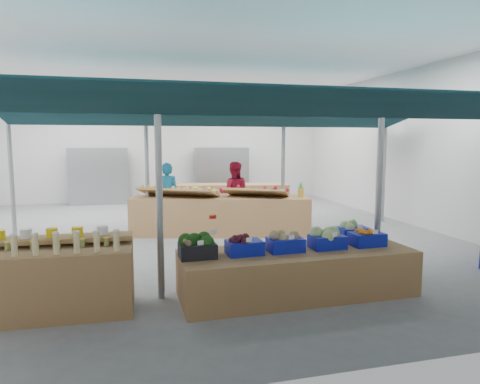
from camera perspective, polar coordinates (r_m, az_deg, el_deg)
The scene contains 23 objects.
floor at distance 10.44m, azimuth -6.44°, elevation -5.79°, with size 13.00×13.00×0.00m, color slate.
hall at distance 11.62m, azimuth -7.61°, elevation 8.61°, with size 13.00×13.00×13.00m.
pole_grid at distance 8.62m, azimuth -0.03°, elevation 3.77°, with size 10.00×4.60×3.00m.
awnings at distance 8.62m, azimuth -0.03°, elevation 10.21°, with size 9.50×7.08×0.30m.
back_shelving_left at distance 16.18m, azimuth -18.28°, elevation 1.97°, with size 2.00×0.50×2.00m, color #B23F33.
back_shelving_right at distance 16.49m, azimuth -2.48°, elevation 2.39°, with size 2.00×0.50×2.00m, color #B23F33.
bottle_shelf at distance 6.24m, azimuth -23.26°, elevation -10.49°, with size 1.99×1.23×1.15m.
veg_counter at distance 6.48m, azimuth 7.62°, elevation -10.60°, with size 3.44×1.15×0.67m, color #956341.
fruit_counter at distance 10.50m, azimuth -2.59°, elevation -3.12°, with size 4.29×1.02×0.92m, color #956341.
far_counter at distance 14.57m, azimuth -2.51°, elevation -0.53°, with size 4.53×0.91×0.82m, color #956341.
vendor_left at distance 11.35m, azimuth -9.69°, elevation -0.43°, with size 0.63×0.41×1.72m, color #166691.
vendor_right at distance 11.63m, azimuth -0.81°, elevation -0.16°, with size 0.83×0.65×1.72m, color maroon.
crate_broccoli at distance 5.94m, azimuth -5.69°, elevation -7.24°, with size 0.51×0.41×0.35m.
crate_beets at distance 6.09m, azimuth 0.58°, elevation -7.10°, with size 0.51×0.41×0.29m.
crate_celeriac at distance 6.29m, azimuth 6.07°, elevation -6.60°, with size 0.51×0.41×0.31m.
crate_cabbage at distance 6.55m, azimuth 11.56°, elevation -6.02°, with size 0.51×0.41×0.35m.
crate_carrots at distance 6.89m, azimuth 16.55°, elevation -5.95°, with size 0.51×0.41×0.29m.
sparrow at distance 5.79m, azimuth -7.01°, elevation -6.74°, with size 0.12×0.09×0.11m.
pole_ribbon at distance 6.65m, azimuth -3.65°, elevation -3.49°, with size 0.12×0.12×0.28m.
apple_heap_yellow at distance 10.40m, azimuth -8.27°, elevation 0.21°, with size 2.00×1.52×0.27m.
apple_heap_red at distance 10.30m, azimuth 2.20°, elevation 0.21°, with size 1.65×1.33×0.27m.
pineapple at distance 10.40m, azimuth 8.12°, elevation 0.30°, with size 0.14×0.14×0.39m.
crate_extra at distance 7.24m, azimuth 14.76°, elevation -4.98°, with size 0.51×0.41×0.32m.
Camera 1 is at (-1.38, -10.09, 2.27)m, focal length 32.00 mm.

